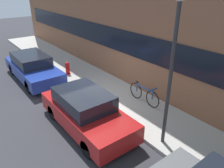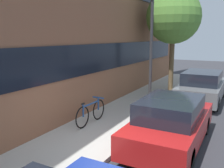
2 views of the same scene
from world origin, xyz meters
name	(u,v)px [view 2 (image 2 of 2)]	position (x,y,z in m)	size (l,w,h in m)	color
ground_plane	(119,153)	(0.00, 0.00, 0.00)	(56.00, 56.00, 0.00)	#333338
sidewalk_strip	(81,142)	(0.00, 1.21, 0.06)	(28.00, 2.42, 0.12)	#B2AFA8
parked_car_red	(171,122)	(1.13, -1.05, 0.67)	(4.03, 1.67, 1.36)	#AD1919
parked_car_grey	(202,87)	(6.52, -1.05, 0.71)	(4.27, 1.74, 1.44)	slate
bicycle	(91,112)	(1.27, 1.68, 0.53)	(1.70, 0.44, 0.82)	black
street_tree	(173,17)	(7.84, 0.77, 4.01)	(2.84, 2.84, 5.33)	brown
lamp_post	(151,40)	(3.42, 0.40, 2.87)	(0.32, 0.32, 4.42)	#2D2D30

